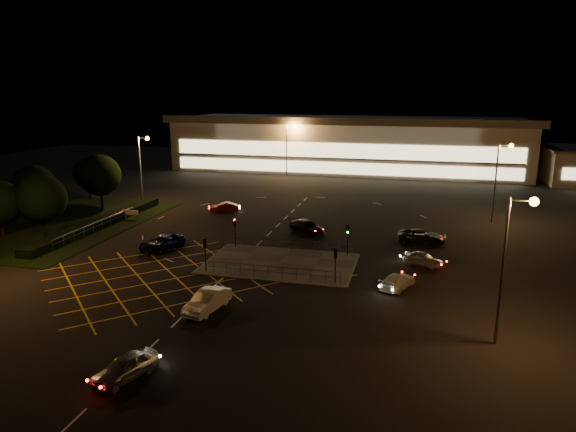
% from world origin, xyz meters
% --- Properties ---
extents(ground, '(180.00, 180.00, 0.00)m').
position_xyz_m(ground, '(0.00, 0.00, 0.00)').
color(ground, black).
rests_on(ground, ground).
extents(pedestrian_island, '(14.00, 9.00, 0.12)m').
position_xyz_m(pedestrian_island, '(2.00, -2.00, 0.06)').
color(pedestrian_island, '#4C4944').
rests_on(pedestrian_island, ground).
extents(grass_verge, '(18.00, 30.00, 0.08)m').
position_xyz_m(grass_verge, '(-28.00, 6.00, 0.04)').
color(grass_verge, black).
rests_on(grass_verge, ground).
extents(hedge, '(2.00, 26.00, 1.00)m').
position_xyz_m(hedge, '(-23.00, 6.00, 0.50)').
color(hedge, black).
rests_on(hedge, ground).
extents(supermarket, '(72.00, 26.50, 10.50)m').
position_xyz_m(supermarket, '(0.00, 61.95, 5.31)').
color(supermarket, beige).
rests_on(supermarket, ground).
extents(streetlight_se, '(1.78, 0.56, 10.03)m').
position_xyz_m(streetlight_se, '(20.44, -14.00, 6.56)').
color(streetlight_se, slate).
rests_on(streetlight_se, ground).
extents(streetlight_nw, '(1.78, 0.56, 10.03)m').
position_xyz_m(streetlight_nw, '(-23.56, 18.00, 6.56)').
color(streetlight_nw, slate).
rests_on(streetlight_nw, ground).
extents(streetlight_ne, '(1.78, 0.56, 10.03)m').
position_xyz_m(streetlight_ne, '(24.44, 20.00, 6.56)').
color(streetlight_ne, slate).
rests_on(streetlight_ne, ground).
extents(streetlight_far_left, '(1.78, 0.56, 10.03)m').
position_xyz_m(streetlight_far_left, '(-9.56, 48.00, 6.56)').
color(streetlight_far_left, slate).
rests_on(streetlight_far_left, ground).
extents(streetlight_far_right, '(1.78, 0.56, 10.03)m').
position_xyz_m(streetlight_far_right, '(30.44, 50.00, 6.56)').
color(streetlight_far_right, slate).
rests_on(streetlight_far_right, ground).
extents(signal_sw, '(0.28, 0.30, 3.15)m').
position_xyz_m(signal_sw, '(-4.00, -5.99, 2.37)').
color(signal_sw, black).
rests_on(signal_sw, pedestrian_island).
extents(signal_se, '(0.28, 0.30, 3.15)m').
position_xyz_m(signal_se, '(8.00, -5.99, 2.37)').
color(signal_se, black).
rests_on(signal_se, pedestrian_island).
extents(signal_nw, '(0.28, 0.30, 3.15)m').
position_xyz_m(signal_nw, '(-4.00, 1.99, 2.37)').
color(signal_nw, black).
rests_on(signal_nw, pedestrian_island).
extents(signal_ne, '(0.28, 0.30, 3.15)m').
position_xyz_m(signal_ne, '(8.00, 1.99, 2.37)').
color(signal_ne, black).
rests_on(signal_ne, pedestrian_island).
extents(tree_b, '(5.40, 5.40, 7.35)m').
position_xyz_m(tree_b, '(-32.00, 6.00, 4.64)').
color(tree_b, black).
rests_on(tree_b, ground).
extents(tree_c, '(5.76, 5.76, 7.84)m').
position_xyz_m(tree_c, '(-28.00, 14.00, 4.95)').
color(tree_c, black).
rests_on(tree_c, ground).
extents(tree_d, '(4.68, 4.68, 6.37)m').
position_xyz_m(tree_d, '(-34.00, 20.00, 4.02)').
color(tree_d, black).
rests_on(tree_d, ground).
extents(tree_e, '(5.40, 5.40, 7.35)m').
position_xyz_m(tree_e, '(-26.00, 0.00, 4.64)').
color(tree_e, black).
rests_on(tree_e, ground).
extents(car_near_silver, '(3.03, 4.49, 1.42)m').
position_xyz_m(car_near_silver, '(-1.56, -23.74, 0.71)').
color(car_near_silver, silver).
rests_on(car_near_silver, ground).
extents(car_queue_white, '(2.45, 4.91, 1.54)m').
position_xyz_m(car_queue_white, '(-0.62, -13.73, 0.77)').
color(car_queue_white, white).
rests_on(car_queue_white, ground).
extents(car_left_blue, '(3.98, 5.76, 1.46)m').
position_xyz_m(car_left_blue, '(-11.37, -0.39, 0.73)').
color(car_left_blue, '#0C1149').
rests_on(car_left_blue, ground).
extents(car_far_dkgrey, '(5.14, 4.51, 1.42)m').
position_xyz_m(car_far_dkgrey, '(2.17, 9.70, 0.71)').
color(car_far_dkgrey, black).
rests_on(car_far_dkgrey, ground).
extents(car_right_silver, '(4.08, 3.04, 1.29)m').
position_xyz_m(car_right_silver, '(15.43, 0.98, 0.65)').
color(car_right_silver, silver).
rests_on(car_right_silver, ground).
extents(car_circ_red, '(4.20, 2.67, 1.31)m').
position_xyz_m(car_circ_red, '(-11.02, 17.06, 0.65)').
color(car_circ_red, maroon).
rests_on(car_circ_red, ground).
extents(car_east_grey, '(5.17, 2.43, 1.43)m').
position_xyz_m(car_east_grey, '(15.29, 8.71, 0.71)').
color(car_east_grey, black).
rests_on(car_east_grey, ground).
extents(car_approach_white, '(3.33, 4.61, 1.24)m').
position_xyz_m(car_approach_white, '(13.28, -5.53, 0.62)').
color(car_approach_white, beige).
rests_on(car_approach_white, ground).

